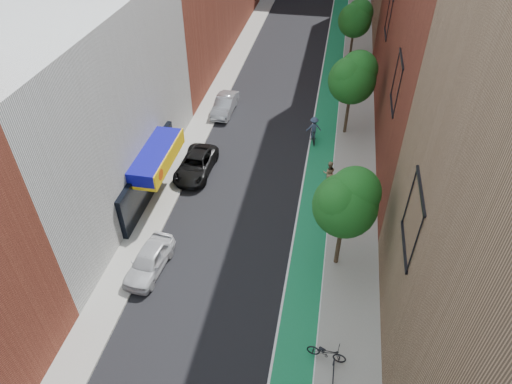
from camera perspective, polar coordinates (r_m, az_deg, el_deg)
The scene contains 14 objects.
bike_lane at distance 39.24m, azimuth 8.73°, elevation 9.03°, with size 2.00×68.00×0.01m, color #147137.
sidewalk_left at distance 40.54m, azimuth -5.69°, elevation 10.49°, with size 2.00×68.00×0.15m, color gray.
sidewalk_right at distance 39.27m, azimuth 12.41°, elevation 8.67°, with size 3.00×68.00×0.15m, color gray.
building_left_white at distance 30.07m, azimuth -21.90°, elevation 9.57°, with size 8.00×20.00×12.00m, color silver.
tree_near at distance 23.47m, azimuth 11.25°, elevation -1.16°, with size 3.40×3.36×6.42m.
tree_mid at distance 35.25m, azimuth 12.04°, elevation 13.93°, with size 3.55×3.53×6.74m.
tree_far at distance 48.43m, azimuth 12.34°, elevation 20.51°, with size 3.30×3.25×6.21m.
parked_car_white at distance 26.17m, azimuth -13.22°, elevation -8.35°, with size 1.63×4.06×1.38m, color silver.
parked_car_black at distance 32.50m, azimuth -7.52°, elevation 3.41°, with size 2.22×4.81×1.34m, color black.
parked_car_silver at distance 39.54m, azimuth -3.92°, elevation 10.83°, with size 1.49×4.27×1.41m, color #9CA0A5.
cyclist_lane_near at distance 31.12m, azimuth 9.05°, elevation 1.85°, with size 0.90×1.83×2.10m.
cyclist_lane_mid at distance 29.31m, azimuth 8.12°, elevation -1.22°, with size 0.94×1.74×1.93m.
cyclist_lane_far at distance 35.64m, azimuth 7.20°, elevation 7.57°, with size 1.27×1.77×2.12m.
parked_bike_far at distance 22.48m, azimuth 8.82°, elevation -19.16°, with size 0.65×1.85×0.97m, color black.
Camera 1 is at (4.33, -7.94, 19.70)m, focal length 32.00 mm.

